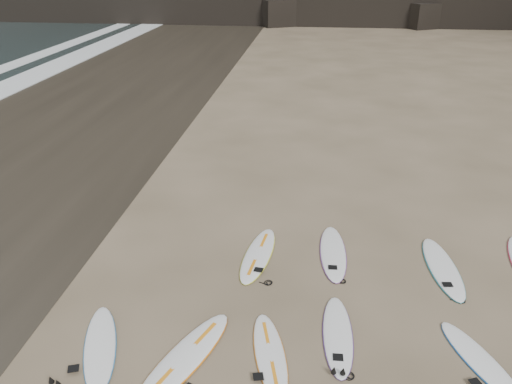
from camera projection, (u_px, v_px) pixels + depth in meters
ground at (394, 346)px, 9.47m from camera, size 240.00×240.00×0.00m
wet_sand at (27, 140)px, 19.78m from camera, size 12.00×200.00×0.01m
surfboard_0 at (184, 358)px, 9.12m from camera, size 1.67×2.82×0.10m
surfboard_1 at (270, 353)px, 9.23m from camera, size 1.05×2.30×0.08m
surfboard_2 at (338, 334)px, 9.69m from camera, size 0.61×2.34×0.08m
surfboard_3 at (481, 361)px, 9.07m from camera, size 1.37×2.24×0.08m
surfboard_5 at (258, 254)px, 12.24m from camera, size 0.93×2.61×0.09m
surfboard_6 at (333, 252)px, 12.32m from camera, size 0.70×2.57×0.09m
surfboard_7 at (443, 267)px, 11.73m from camera, size 0.83×2.67×0.09m
surfboard_11 at (100, 346)px, 9.40m from camera, size 1.35×2.43×0.09m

